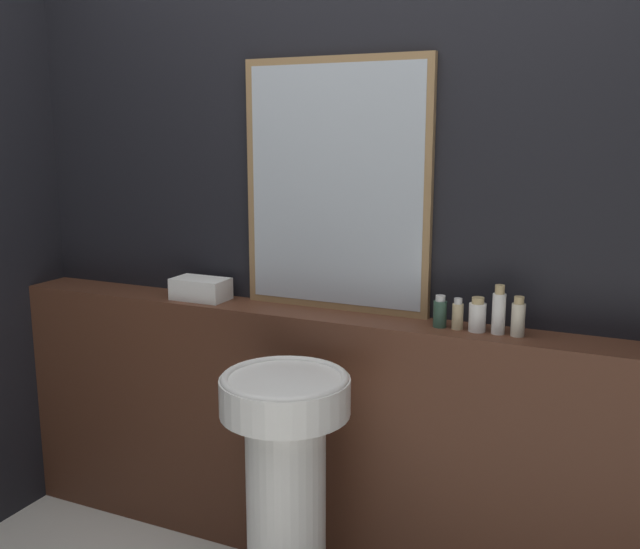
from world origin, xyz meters
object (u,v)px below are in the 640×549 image
object	(u,v)px
pedestal_sink	(286,477)
conditioner_bottle	(458,315)
shampoo_bottle	(440,312)
body_wash_bottle	(499,311)
lotion_bottle	(477,316)
hand_soap_bottle	(518,318)
mirror	(336,186)
towel_stack	(201,289)

from	to	relation	value
pedestal_sink	conditioner_bottle	xyz separation A→B (m)	(0.44, 0.36, 0.49)
shampoo_bottle	body_wash_bottle	distance (m)	0.19
conditioner_bottle	lotion_bottle	world-z (taller)	lotion_bottle
hand_soap_bottle	body_wash_bottle	bearing A→B (deg)	-180.00
mirror	body_wash_bottle	size ratio (longest dim) A/B	5.57
conditioner_bottle	towel_stack	bearing A→B (deg)	180.00
conditioner_bottle	body_wash_bottle	xyz separation A→B (m)	(0.13, -0.00, 0.03)
body_wash_bottle	hand_soap_bottle	bearing A→B (deg)	0.00
mirror	pedestal_sink	bearing A→B (deg)	-86.94
towel_stack	conditioner_bottle	xyz separation A→B (m)	(0.99, 0.00, 0.01)
pedestal_sink	towel_stack	size ratio (longest dim) A/B	3.95
shampoo_bottle	hand_soap_bottle	world-z (taller)	hand_soap_bottle
pedestal_sink	hand_soap_bottle	bearing A→B (deg)	29.57
conditioner_bottle	body_wash_bottle	size ratio (longest dim) A/B	0.65
pedestal_sink	mirror	xyz separation A→B (m)	(-0.02, 0.44, 0.89)
pedestal_sink	towel_stack	world-z (taller)	towel_stack
mirror	hand_soap_bottle	world-z (taller)	mirror
mirror	conditioner_bottle	bearing A→B (deg)	-9.81
mirror	lotion_bottle	bearing A→B (deg)	-8.66
lotion_bottle	towel_stack	bearing A→B (deg)	180.00
mirror	towel_stack	xyz separation A→B (m)	(-0.52, -0.08, -0.40)
mirror	hand_soap_bottle	distance (m)	0.76
pedestal_sink	lotion_bottle	distance (m)	0.80
towel_stack	body_wash_bottle	distance (m)	1.12
lotion_bottle	mirror	bearing A→B (deg)	171.34
hand_soap_bottle	mirror	bearing A→B (deg)	173.00
towel_stack	shampoo_bottle	distance (m)	0.93
mirror	body_wash_bottle	bearing A→B (deg)	-7.70
lotion_bottle	hand_soap_bottle	size ratio (longest dim) A/B	0.88
conditioner_bottle	hand_soap_bottle	world-z (taller)	hand_soap_bottle
conditioner_bottle	lotion_bottle	size ratio (longest dim) A/B	0.92
shampoo_bottle	mirror	bearing A→B (deg)	168.82
conditioner_bottle	body_wash_bottle	world-z (taller)	body_wash_bottle
shampoo_bottle	hand_soap_bottle	bearing A→B (deg)	-0.00
hand_soap_bottle	shampoo_bottle	bearing A→B (deg)	180.00
lotion_bottle	pedestal_sink	bearing A→B (deg)	-144.64
mirror	shampoo_bottle	world-z (taller)	mirror
mirror	towel_stack	world-z (taller)	mirror
conditioner_bottle	body_wash_bottle	distance (m)	0.13
pedestal_sink	hand_soap_bottle	world-z (taller)	hand_soap_bottle
pedestal_sink	towel_stack	distance (m)	0.82
body_wash_bottle	towel_stack	bearing A→B (deg)	180.00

